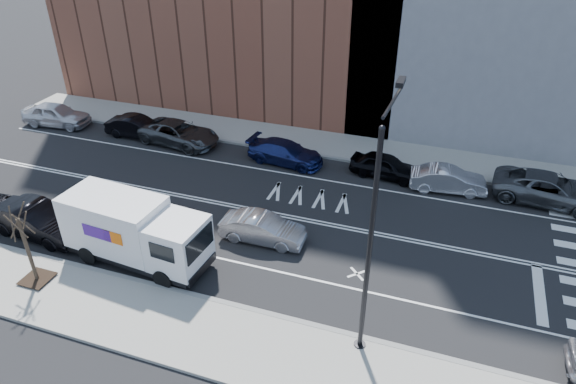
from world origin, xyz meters
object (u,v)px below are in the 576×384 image
Objects in this scene: far_parked_a at (56,115)px; far_parked_b at (138,127)px; driving_sedan at (263,229)px; fedex_van at (135,231)px.

far_parked_b is at bearing -93.37° from far_parked_a.
far_parked_a is 6.53m from far_parked_b.
driving_sedan is (12.33, -8.20, -0.03)m from far_parked_b.
far_parked_a is 1.16× the size of driving_sedan.
fedex_van reaches higher than far_parked_a.
far_parked_a is (-14.03, 11.26, -0.82)m from fedex_van.
far_parked_a is at bearing 91.00° from far_parked_b.
fedex_van is 1.69× the size of driving_sedan.
driving_sedan is (4.82, 3.28, -0.95)m from fedex_van.
far_parked_a is 20.47m from driving_sedan.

